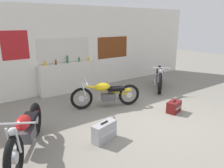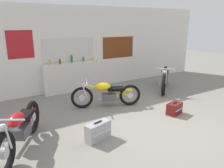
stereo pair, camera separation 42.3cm
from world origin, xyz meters
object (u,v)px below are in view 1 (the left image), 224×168
(bottle_right_center, at_px, (79,59))
(motorcycle_black, at_px, (160,77))
(bottle_center, at_px, (67,59))
(bottle_left_center, at_px, (56,62))
(hard_case_darkred, at_px, (174,107))
(bottle_leftmost, at_px, (45,63))
(motorcycle_yellow, at_px, (106,94))
(hard_case_silver, at_px, (104,132))
(motorcycle_red, at_px, (26,132))
(bottle_rightmost, at_px, (89,59))

(bottle_right_center, distance_m, motorcycle_black, 2.86)
(motorcycle_black, bearing_deg, bottle_center, 152.22)
(bottle_left_center, distance_m, hard_case_darkred, 3.79)
(motorcycle_black, bearing_deg, hard_case_darkred, -127.20)
(bottle_left_center, height_order, bottle_center, bottle_center)
(bottle_leftmost, height_order, motorcycle_yellow, bottle_leftmost)
(bottle_leftmost, height_order, hard_case_silver, bottle_leftmost)
(motorcycle_yellow, height_order, hard_case_darkred, motorcycle_yellow)
(motorcycle_black, height_order, hard_case_silver, motorcycle_black)
(bottle_left_center, bearing_deg, bottle_leftmost, 178.85)
(motorcycle_yellow, bearing_deg, hard_case_darkred, -47.49)
(bottle_right_center, relative_size, motorcycle_black, 0.12)
(bottle_left_center, xyz_separation_m, motorcycle_black, (3.19, -1.43, -0.66))
(bottle_center, relative_size, motorcycle_red, 0.16)
(motorcycle_red, distance_m, hard_case_silver, 1.44)
(bottle_rightmost, height_order, hard_case_silver, bottle_rightmost)
(bottle_rightmost, bearing_deg, hard_case_darkred, -77.32)
(bottle_right_center, xyz_separation_m, motorcycle_yellow, (-0.16, -1.84, -0.68))
(bottle_right_center, xyz_separation_m, motorcycle_black, (2.37, -1.47, -0.66))
(bottle_leftmost, relative_size, bottle_center, 0.55)
(bottle_leftmost, bearing_deg, bottle_left_center, -1.15)
(motorcycle_red, xyz_separation_m, hard_case_silver, (1.36, -0.44, -0.22))
(bottle_leftmost, distance_m, motorcycle_black, 3.86)
(hard_case_silver, bearing_deg, bottle_center, 76.92)
(bottle_left_center, height_order, hard_case_silver, bottle_left_center)
(motorcycle_red, bearing_deg, motorcycle_yellow, 23.11)
(hard_case_silver, bearing_deg, bottle_leftmost, 89.49)
(bottle_rightmost, relative_size, hard_case_silver, 0.29)
(motorcycle_red, distance_m, motorcycle_yellow, 2.59)
(bottle_rightmost, bearing_deg, hard_case_silver, -115.24)
(bottle_center, height_order, motorcycle_yellow, bottle_center)
(bottle_leftmost, relative_size, motorcycle_black, 0.11)
(motorcycle_black, bearing_deg, bottle_rightmost, 144.19)
(bottle_left_center, distance_m, motorcycle_red, 3.37)
(bottle_left_center, bearing_deg, bottle_rightmost, 0.67)
(bottle_left_center, relative_size, motorcycle_red, 0.10)
(motorcycle_red, xyz_separation_m, motorcycle_yellow, (2.38, 1.02, -0.02))
(bottle_right_center, height_order, bottle_rightmost, bottle_right_center)
(bottle_leftmost, xyz_separation_m, bottle_rightmost, (1.52, 0.01, 0.00))
(bottle_left_center, xyz_separation_m, hard_case_silver, (-0.36, -3.26, -0.88))
(bottle_right_center, xyz_separation_m, bottle_rightmost, (0.36, -0.02, -0.01))
(bottle_left_center, bearing_deg, bottle_right_center, 2.26)
(bottle_center, height_order, bottle_rightmost, bottle_center)
(motorcycle_yellow, bearing_deg, motorcycle_black, 8.29)
(bottle_left_center, bearing_deg, motorcycle_yellow, -69.65)
(motorcycle_black, distance_m, hard_case_darkred, 2.16)
(motorcycle_yellow, bearing_deg, bottle_left_center, 110.35)
(bottle_leftmost, xyz_separation_m, hard_case_silver, (-0.03, -3.27, -0.87))
(motorcycle_black, distance_m, motorcycle_yellow, 2.55)
(motorcycle_black, xyz_separation_m, hard_case_darkred, (-1.30, -1.71, -0.26))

